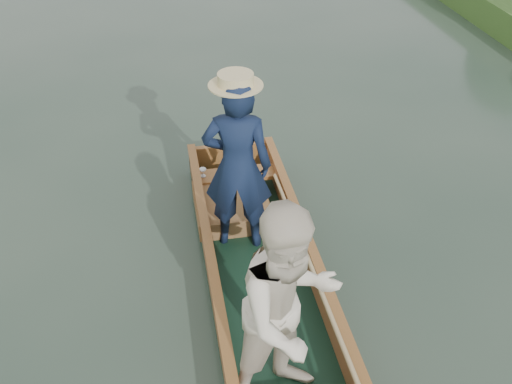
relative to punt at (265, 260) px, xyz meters
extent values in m
plane|color=#283D30|center=(0.06, 0.18, -0.76)|extent=(120.00, 120.00, 0.00)
cube|color=black|center=(0.06, 0.18, -0.72)|extent=(1.10, 5.00, 0.08)
cube|color=#9C5A30|center=(-0.45, 0.18, -0.52)|extent=(0.08, 5.00, 0.32)
cube|color=#9C5A30|center=(0.57, 0.18, -0.52)|extent=(0.08, 5.00, 0.32)
cube|color=#9C5A30|center=(0.06, 2.64, -0.52)|extent=(1.10, 0.08, 0.32)
cube|color=#9C5A30|center=(-0.45, 0.18, -0.34)|extent=(0.10, 5.00, 0.04)
cube|color=#9C5A30|center=(0.57, 0.18, -0.34)|extent=(0.10, 5.00, 0.04)
cube|color=#9C5A30|center=(0.06, 2.08, -0.46)|extent=(0.94, 0.30, 0.05)
imported|color=#121E3A|center=(-0.07, 1.11, 0.30)|extent=(0.80, 0.62, 1.96)
cylinder|color=beige|center=(-0.07, 1.11, 1.23)|extent=(0.52, 0.52, 0.12)
imported|color=beige|center=(0.00, -0.90, 0.28)|extent=(1.16, 1.05, 1.93)
cube|color=brown|center=(-0.08, 1.59, -0.57)|extent=(0.85, 0.90, 0.22)
sphere|color=tan|center=(0.16, 1.49, -0.37)|extent=(0.18, 0.18, 0.18)
sphere|color=tan|center=(0.16, 1.48, -0.23)|extent=(0.13, 0.13, 0.13)
sphere|color=tan|center=(0.12, 1.48, -0.18)|extent=(0.05, 0.05, 0.05)
sphere|color=tan|center=(0.21, 1.48, -0.18)|extent=(0.05, 0.05, 0.05)
sphere|color=tan|center=(0.16, 1.43, -0.25)|extent=(0.05, 0.05, 0.05)
sphere|color=tan|center=(0.09, 1.47, -0.34)|extent=(0.06, 0.06, 0.06)
sphere|color=tan|center=(0.24, 1.47, -0.34)|extent=(0.06, 0.06, 0.06)
sphere|color=tan|center=(0.12, 1.47, -0.44)|extent=(0.07, 0.07, 0.07)
sphere|color=tan|center=(0.21, 1.47, -0.44)|extent=(0.07, 0.07, 0.07)
cylinder|color=silver|center=(-0.36, 2.08, -0.43)|extent=(0.07, 0.07, 0.01)
cylinder|color=silver|center=(-0.36, 2.08, -0.39)|extent=(0.01, 0.01, 0.08)
ellipsoid|color=silver|center=(-0.36, 2.08, -0.34)|extent=(0.09, 0.09, 0.05)
cylinder|color=tan|center=(0.49, -0.33, -0.30)|extent=(0.04, 4.39, 0.20)
camera|label=1|loc=(-0.76, -3.73, 3.48)|focal=40.00mm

